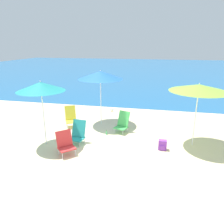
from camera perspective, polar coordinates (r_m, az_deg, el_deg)
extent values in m
plane|color=beige|center=(7.44, 1.26, -10.54)|extent=(60.00, 60.00, 0.00)
cube|color=#23669E|center=(31.95, 10.29, 10.97)|extent=(60.00, 40.00, 0.01)
cylinder|color=white|center=(8.04, -17.36, -1.59)|extent=(0.04, 0.04, 1.96)
cone|color=teal|center=(7.76, -18.12, 6.35)|extent=(1.64, 1.64, 0.31)
sphere|color=white|center=(7.73, -18.24, 7.61)|extent=(0.04, 0.04, 0.04)
cylinder|color=white|center=(9.71, -2.93, 2.65)|extent=(0.04, 0.04, 2.03)
cone|color=blue|center=(9.47, -3.04, 9.59)|extent=(1.95, 1.95, 0.34)
sphere|color=white|center=(9.45, -3.06, 10.74)|extent=(0.04, 0.04, 0.04)
cylinder|color=white|center=(8.12, 20.88, -1.73)|extent=(0.04, 0.04, 1.97)
cone|color=#8ECC3D|center=(7.85, 21.75, 5.89)|extent=(1.96, 1.96, 0.23)
sphere|color=white|center=(7.82, 21.86, 6.87)|extent=(0.04, 0.04, 0.04)
cylinder|color=silver|center=(7.17, -12.80, -11.15)|extent=(0.02, 0.02, 0.22)
cylinder|color=silver|center=(7.31, -9.51, -10.38)|extent=(0.02, 0.02, 0.22)
cylinder|color=silver|center=(7.46, -13.73, -10.03)|extent=(0.02, 0.02, 0.22)
cylinder|color=silver|center=(7.59, -10.55, -9.32)|extent=(0.02, 0.02, 0.22)
cube|color=red|center=(7.32, -11.70, -9.31)|extent=(0.65, 0.65, 0.04)
cube|color=red|center=(7.37, -12.41, -6.72)|extent=(0.49, 0.49, 0.52)
cylinder|color=silver|center=(9.49, -11.57, -3.70)|extent=(0.02, 0.02, 0.25)
cylinder|color=silver|center=(9.52, -9.24, -3.49)|extent=(0.02, 0.02, 0.25)
cylinder|color=silver|center=(9.86, -11.79, -2.89)|extent=(0.02, 0.02, 0.25)
cylinder|color=silver|center=(9.89, -9.56, -2.69)|extent=(0.02, 0.02, 0.25)
cube|color=yellow|center=(9.64, -10.59, -2.39)|extent=(0.63, 0.63, 0.04)
cube|color=yellow|center=(9.76, -10.85, -0.14)|extent=(0.51, 0.42, 0.60)
cylinder|color=silver|center=(8.02, -11.15, -7.95)|extent=(0.02, 0.02, 0.20)
cylinder|color=silver|center=(7.84, -8.40, -8.43)|extent=(0.02, 0.02, 0.20)
cylinder|color=silver|center=(8.32, -9.92, -6.92)|extent=(0.02, 0.02, 0.20)
cylinder|color=silver|center=(8.14, -7.24, -7.34)|extent=(0.02, 0.02, 0.20)
cube|color=teal|center=(8.03, -9.22, -6.90)|extent=(0.54, 0.49, 0.04)
cube|color=teal|center=(8.08, -8.64, -4.17)|extent=(0.52, 0.28, 0.60)
cylinder|color=silver|center=(8.89, 0.58, -4.96)|extent=(0.02, 0.02, 0.21)
cylinder|color=silver|center=(8.70, 2.85, -5.49)|extent=(0.02, 0.02, 0.21)
cylinder|color=silver|center=(9.19, 1.82, -4.19)|extent=(0.02, 0.02, 0.21)
cylinder|color=silver|center=(9.01, 4.03, -4.68)|extent=(0.02, 0.02, 0.21)
cube|color=#47B756|center=(8.90, 2.33, -4.11)|extent=(0.59, 0.58, 0.04)
cube|color=#47B756|center=(8.97, 3.06, -1.70)|extent=(0.52, 0.38, 0.60)
cube|color=purple|center=(7.76, 13.05, -8.36)|extent=(0.28, 0.19, 0.35)
cube|color=purple|center=(7.69, 13.01, -9.18)|extent=(0.20, 0.03, 0.16)
cylinder|color=#4CB266|center=(8.78, -1.47, -5.50)|extent=(0.06, 0.06, 0.14)
cylinder|color=#4CB266|center=(8.75, -1.47, -4.95)|extent=(0.03, 0.03, 0.05)
cylinder|color=black|center=(8.73, -1.47, -4.76)|extent=(0.03, 0.03, 0.02)
cylinder|color=gold|center=(11.66, -0.14, 0.23)|extent=(0.01, 0.01, 0.07)
cylinder|color=gold|center=(11.65, 0.10, 0.21)|extent=(0.01, 0.01, 0.07)
ellipsoid|color=white|center=(11.63, -0.02, 0.69)|extent=(0.26, 0.11, 0.13)
sphere|color=white|center=(11.59, 0.48, 0.94)|extent=(0.07, 0.07, 0.07)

